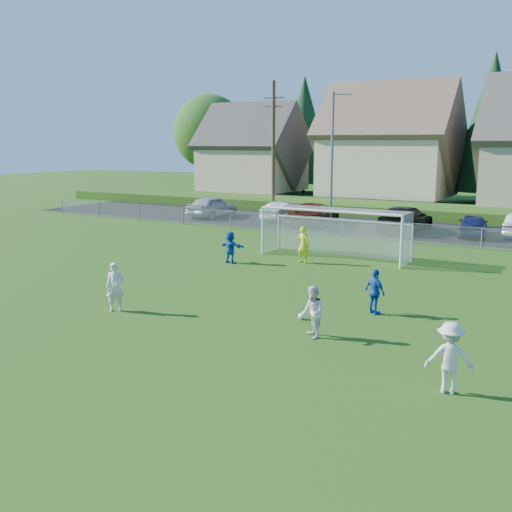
# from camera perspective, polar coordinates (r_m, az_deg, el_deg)

# --- Properties ---
(ground) EXTENTS (160.00, 160.00, 0.00)m
(ground) POSITION_cam_1_polar(r_m,az_deg,el_deg) (17.28, -13.53, -8.94)
(ground) COLOR #193D0C
(ground) RESTS_ON ground
(asphalt_lot) EXTENTS (60.00, 60.00, 0.00)m
(asphalt_lot) POSITION_cam_1_polar(r_m,az_deg,el_deg) (41.20, 13.68, 2.53)
(asphalt_lot) COLOR black
(asphalt_lot) RESTS_ON ground
(grass_embankment) EXTENTS (70.00, 6.00, 0.80)m
(grass_embankment) POSITION_cam_1_polar(r_m,az_deg,el_deg) (48.35, 16.23, 4.08)
(grass_embankment) COLOR #1E420F
(grass_embankment) RESTS_ON ground
(soccer_ball) EXTENTS (0.22, 0.22, 0.22)m
(soccer_ball) POSITION_cam_1_polar(r_m,az_deg,el_deg) (19.82, 4.35, -5.74)
(soccer_ball) COLOR white
(soccer_ball) RESTS_ON ground
(player_white_a) EXTENTS (0.74, 0.67, 1.69)m
(player_white_a) POSITION_cam_1_polar(r_m,az_deg,el_deg) (21.11, -13.27, -2.90)
(player_white_a) COLOR silver
(player_white_a) RESTS_ON ground
(player_white_b) EXTENTS (0.95, 0.97, 1.57)m
(player_white_b) POSITION_cam_1_polar(r_m,az_deg,el_deg) (17.89, 5.41, -5.34)
(player_white_b) COLOR silver
(player_white_b) RESTS_ON ground
(player_white_c) EXTENTS (1.23, 0.90, 1.71)m
(player_white_c) POSITION_cam_1_polar(r_m,az_deg,el_deg) (14.71, 17.96, -9.19)
(player_white_c) COLOR silver
(player_white_c) RESTS_ON ground
(player_blue_a) EXTENTS (0.97, 0.78, 1.55)m
(player_blue_a) POSITION_cam_1_polar(r_m,az_deg,el_deg) (20.61, 11.27, -3.36)
(player_blue_a) COLOR #1148A8
(player_blue_a) RESTS_ON ground
(player_blue_b) EXTENTS (1.47, 0.67, 1.53)m
(player_blue_b) POSITION_cam_1_polar(r_m,az_deg,el_deg) (28.72, -2.45, 0.84)
(player_blue_b) COLOR #1148A8
(player_blue_b) RESTS_ON ground
(goalkeeper) EXTENTS (0.72, 0.54, 1.79)m
(goalkeeper) POSITION_cam_1_polar(r_m,az_deg,el_deg) (28.78, 4.54, 1.10)
(goalkeeper) COLOR yellow
(goalkeeper) RESTS_ON ground
(car_a) EXTENTS (2.11, 4.85, 1.63)m
(car_a) POSITION_cam_1_polar(r_m,az_deg,el_deg) (46.44, -4.20, 4.73)
(car_a) COLOR #AEB2B6
(car_a) RESTS_ON ground
(car_b) EXTENTS (1.99, 4.39, 1.40)m
(car_b) POSITION_cam_1_polar(r_m,az_deg,el_deg) (43.98, 2.74, 4.25)
(car_b) COLOR silver
(car_b) RESTS_ON ground
(car_c) EXTENTS (3.18, 5.86, 1.56)m
(car_c) POSITION_cam_1_polar(r_m,az_deg,el_deg) (42.09, 5.48, 4.03)
(car_c) COLOR #4F1609
(car_c) RESTS_ON ground
(car_d) EXTENTS (2.60, 5.79, 1.65)m
(car_d) POSITION_cam_1_polar(r_m,az_deg,el_deg) (39.90, 14.00, 3.44)
(car_d) COLOR black
(car_d) RESTS_ON ground
(car_e) EXTENTS (2.20, 4.29, 1.40)m
(car_e) POSITION_cam_1_polar(r_m,az_deg,el_deg) (39.04, 19.96, 2.77)
(car_e) COLOR #141D48
(car_e) RESTS_ON ground
(soccer_goal) EXTENTS (7.42, 1.90, 2.50)m
(soccer_goal) POSITION_cam_1_polar(r_m,az_deg,el_deg) (30.25, 7.64, 2.92)
(soccer_goal) COLOR white
(soccer_goal) RESTS_ON ground
(chainlink_fence) EXTENTS (52.06, 0.06, 1.20)m
(chainlink_fence) POSITION_cam_1_polar(r_m,az_deg,el_deg) (35.92, 11.23, 2.44)
(chainlink_fence) COLOR gray
(chainlink_fence) RESTS_ON ground
(streetlight) EXTENTS (1.38, 0.18, 9.00)m
(streetlight) POSITION_cam_1_polar(r_m,az_deg,el_deg) (40.87, 7.32, 9.49)
(streetlight) COLOR slate
(streetlight) RESTS_ON ground
(utility_pole) EXTENTS (1.60, 0.26, 10.00)m
(utility_pole) POSITION_cam_1_polar(r_m,az_deg,el_deg) (43.95, 1.66, 10.07)
(utility_pole) COLOR #473321
(utility_pole) RESTS_ON ground
(houses_row) EXTENTS (53.90, 11.45, 13.27)m
(houses_row) POSITION_cam_1_polar(r_m,az_deg,el_deg) (54.98, 20.58, 11.84)
(houses_row) COLOR tan
(houses_row) RESTS_ON ground
(tree_row) EXTENTS (65.98, 12.36, 13.80)m
(tree_row) POSITION_cam_1_polar(r_m,az_deg,el_deg) (61.31, 20.69, 11.26)
(tree_row) COLOR #382616
(tree_row) RESTS_ON ground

